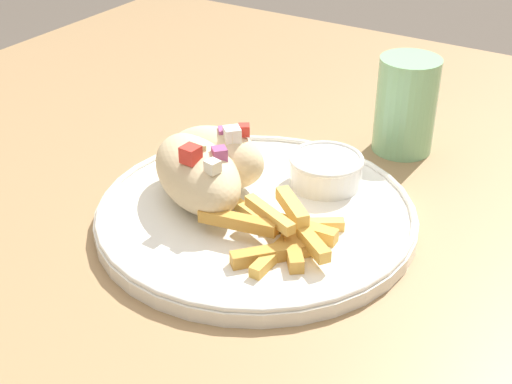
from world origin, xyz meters
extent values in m
cube|color=#9E7A51|center=(0.00, 0.00, 0.75)|extent=(1.19, 1.19, 0.04)
cylinder|color=#9E7A51|center=(-0.53, 0.53, 0.36)|extent=(0.06, 0.06, 0.73)
cylinder|color=white|center=(0.01, -0.01, 0.77)|extent=(0.31, 0.31, 0.01)
torus|color=white|center=(0.01, -0.01, 0.78)|extent=(0.31, 0.31, 0.01)
ellipsoid|color=beige|center=(-0.05, -0.03, 0.81)|extent=(0.15, 0.13, 0.06)
cube|color=#A34C84|center=(-0.02, -0.03, 0.84)|extent=(0.02, 0.02, 0.01)
cube|color=#B7D693|center=(-0.04, -0.03, 0.84)|extent=(0.02, 0.02, 0.01)
cube|color=silver|center=(-0.01, -0.05, 0.84)|extent=(0.01, 0.01, 0.01)
cube|color=red|center=(-0.04, -0.05, 0.84)|extent=(0.02, 0.02, 0.02)
ellipsoid|color=beige|center=(-0.05, 0.01, 0.81)|extent=(0.11, 0.07, 0.06)
cube|color=red|center=(-0.03, 0.02, 0.84)|extent=(0.02, 0.02, 0.01)
cube|color=#A34C84|center=(-0.04, 0.01, 0.84)|extent=(0.02, 0.02, 0.01)
cube|color=white|center=(-0.03, 0.01, 0.84)|extent=(0.02, 0.02, 0.02)
cube|color=silver|center=(-0.03, 0.01, 0.84)|extent=(0.01, 0.01, 0.01)
cube|color=#E5B251|center=(0.02, -0.03, 0.78)|extent=(0.06, 0.03, 0.01)
cube|color=gold|center=(0.06, -0.07, 0.78)|extent=(0.06, 0.06, 0.01)
cube|color=gold|center=(0.07, -0.06, 0.78)|extent=(0.05, 0.06, 0.01)
cube|color=gold|center=(0.06, -0.02, 0.78)|extent=(0.07, 0.02, 0.01)
cube|color=#E5B251|center=(0.06, -0.02, 0.78)|extent=(0.07, 0.05, 0.01)
cube|color=gold|center=(0.06, -0.06, 0.78)|extent=(0.01, 0.08, 0.01)
cube|color=gold|center=(0.09, -0.05, 0.79)|extent=(0.05, 0.04, 0.01)
cube|color=#E5B251|center=(0.05, -0.02, 0.80)|extent=(0.05, 0.05, 0.01)
cube|color=gold|center=(0.02, -0.06, 0.80)|extent=(0.07, 0.03, 0.01)
cube|color=#E5B251|center=(0.04, -0.04, 0.80)|extent=(0.06, 0.03, 0.01)
cylinder|color=white|center=(0.04, 0.07, 0.79)|extent=(0.07, 0.07, 0.03)
cylinder|color=white|center=(0.04, 0.07, 0.80)|extent=(0.06, 0.06, 0.01)
torus|color=white|center=(0.04, 0.07, 0.81)|extent=(0.08, 0.08, 0.00)
cylinder|color=#8CCC93|center=(0.07, 0.21, 0.82)|extent=(0.07, 0.07, 0.11)
cylinder|color=silver|center=(0.07, 0.21, 0.80)|extent=(0.06, 0.06, 0.07)
camera|label=1|loc=(0.32, -0.51, 1.15)|focal=50.00mm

